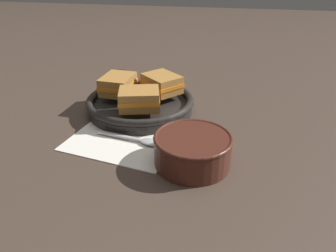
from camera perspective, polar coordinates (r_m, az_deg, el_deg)
The scene contains 8 objects.
ground_plane at distance 0.74m, azimuth -0.80°, elevation -2.52°, with size 4.00×4.00×0.00m, color #47382D.
napkin at distance 0.75m, azimuth -7.48°, elevation -2.04°, with size 0.27×0.24×0.00m.
soup_bowl at distance 0.64m, azimuth 4.33°, elevation -3.90°, with size 0.15×0.15×0.06m.
spoon at distance 0.72m, azimuth -4.55°, elevation -2.51°, with size 0.16×0.04×0.01m.
skillet at distance 0.86m, azimuth -4.86°, elevation 3.88°, with size 0.28×0.37×0.04m.
sandwich_near_left at distance 0.78m, azimuth -5.03°, elevation 4.72°, with size 0.11×0.10×0.05m.
sandwich_near_right at distance 0.88m, azimuth -1.08°, elevation 7.42°, with size 0.12×0.12×0.05m.
sandwich_far_left at distance 0.88m, azimuth -8.71°, elevation 7.19°, with size 0.08×0.10×0.05m.
Camera 1 is at (0.13, -0.62, 0.37)m, focal length 35.00 mm.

